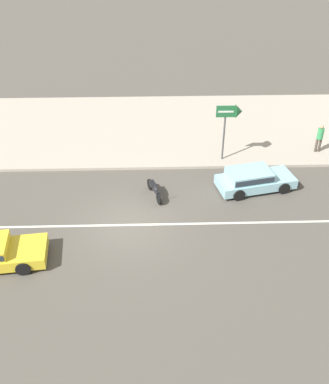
# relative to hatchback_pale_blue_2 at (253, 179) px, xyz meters

# --- Properties ---
(ground_plane) EXTENTS (160.00, 160.00, 0.00)m
(ground_plane) POSITION_rel_hatchback_pale_blue_2_xyz_m (-6.17, -2.81, -0.59)
(ground_plane) COLOR #544F47
(lane_centre_stripe) EXTENTS (50.40, 0.14, 0.01)m
(lane_centre_stripe) POSITION_rel_hatchback_pale_blue_2_xyz_m (-6.17, -2.81, -0.59)
(lane_centre_stripe) COLOR silver
(lane_centre_stripe) RESTS_ON ground
(kerb_strip) EXTENTS (68.00, 10.00, 0.15)m
(kerb_strip) POSITION_rel_hatchback_pale_blue_2_xyz_m (-6.17, 7.03, -0.51)
(kerb_strip) COLOR #ADA393
(kerb_strip) RESTS_ON ground
(hatchback_pale_blue_2) EXTENTS (4.24, 2.42, 1.10)m
(hatchback_pale_blue_2) POSITION_rel_hatchback_pale_blue_2_xyz_m (0.00, 0.00, 0.00)
(hatchback_pale_blue_2) COLOR #93C6D6
(hatchback_pale_blue_2) RESTS_ON ground
(motorcycle_1) EXTENTS (0.84, 1.86, 0.80)m
(motorcycle_1) POSITION_rel_hatchback_pale_blue_2_xyz_m (-5.00, -0.54, -0.17)
(motorcycle_1) COLOR black
(motorcycle_1) RESTS_ON ground
(arrow_signboard) EXTENTS (1.38, 0.70, 3.22)m
(arrow_signboard) POSITION_rel_hatchback_pale_blue_2_xyz_m (-0.67, 2.81, 2.26)
(arrow_signboard) COLOR #4C4C51
(arrow_signboard) RESTS_ON kerb_strip
(pedestrian_mid_kerb) EXTENTS (0.34, 0.34, 1.66)m
(pedestrian_mid_kerb) POSITION_rel_hatchback_pale_blue_2_xyz_m (4.41, 3.52, 0.53)
(pedestrian_mid_kerb) COLOR #4C4238
(pedestrian_mid_kerb) RESTS_ON kerb_strip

